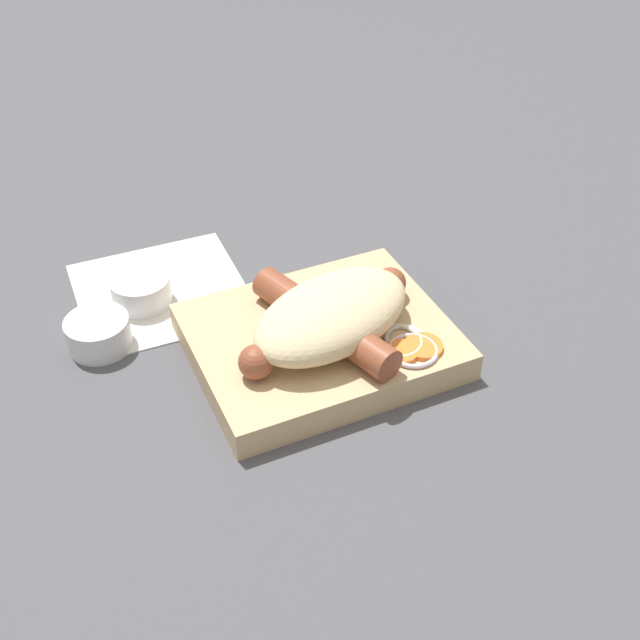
{
  "coord_description": "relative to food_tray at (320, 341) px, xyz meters",
  "views": [
    {
      "loc": [
        0.21,
        0.47,
        0.45
      ],
      "look_at": [
        0.0,
        0.0,
        0.04
      ],
      "focal_mm": 45.0,
      "sensor_mm": 36.0,
      "label": 1
    }
  ],
  "objects": [
    {
      "name": "pickled_veggies",
      "position": [
        -0.05,
        0.05,
        0.02
      ],
      "size": [
        0.06,
        0.06,
        0.0
      ],
      "color": "orange",
      "rests_on": "food_tray"
    },
    {
      "name": "ground_plane",
      "position": [
        0.0,
        0.0,
        -0.01
      ],
      "size": [
        3.0,
        3.0,
        0.0
      ],
      "primitive_type": "plane",
      "color": "#4C4C51"
    },
    {
      "name": "condiment_cup_near",
      "position": [
        0.12,
        -0.13,
        -0.0
      ],
      "size": [
        0.05,
        0.05,
        0.03
      ],
      "color": "silver",
      "rests_on": "ground_plane"
    },
    {
      "name": "food_tray",
      "position": [
        0.0,
        0.0,
        0.0
      ],
      "size": [
        0.21,
        0.17,
        0.03
      ],
      "color": "tan",
      "rests_on": "ground_plane"
    },
    {
      "name": "condiment_cup_far",
      "position": [
        0.17,
        -0.09,
        -0.0
      ],
      "size": [
        0.05,
        0.05,
        0.03
      ],
      "color": "silver",
      "rests_on": "ground_plane"
    },
    {
      "name": "bread_roll",
      "position": [
        -0.01,
        0.01,
        0.04
      ],
      "size": [
        0.17,
        0.13,
        0.04
      ],
      "color": "beige",
      "rests_on": "food_tray"
    },
    {
      "name": "napkin",
      "position": [
        0.1,
        -0.14,
        -0.01
      ],
      "size": [
        0.16,
        0.16,
        0.0
      ],
      "color": "white",
      "rests_on": "ground_plane"
    },
    {
      "name": "sausage",
      "position": [
        -0.0,
        0.01,
        0.03
      ],
      "size": [
        0.17,
        0.15,
        0.03
      ],
      "color": "brown",
      "rests_on": "food_tray"
    }
  ]
}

